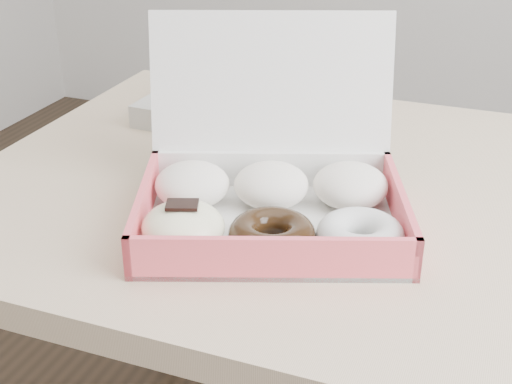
% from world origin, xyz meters
% --- Properties ---
extents(table, '(1.20, 0.80, 0.75)m').
position_xyz_m(table, '(0.00, 0.00, 0.67)').
color(table, tan).
rests_on(table, ground).
extents(donut_box, '(0.41, 0.39, 0.24)m').
position_xyz_m(donut_box, '(-0.12, -0.13, 0.79)').
color(donut_box, white).
rests_on(donut_box, table).
extents(newspapers, '(0.25, 0.21, 0.04)m').
position_xyz_m(newspapers, '(-0.33, 0.19, 0.77)').
color(newspapers, beige).
rests_on(newspapers, table).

